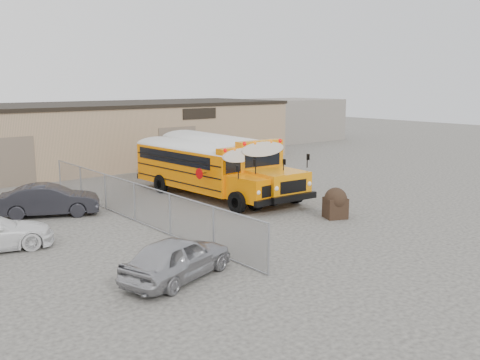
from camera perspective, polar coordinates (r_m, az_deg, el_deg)
ground at (r=25.83m, az=3.96°, el=-3.58°), size 120.00×120.00×0.00m
warehouse at (r=42.10m, az=-15.01°, el=4.79°), size 30.20×10.20×4.67m
chainlink_fence at (r=24.60m, az=-11.18°, el=-2.32°), size 0.07×18.07×1.81m
distant_building_right at (r=59.14m, az=5.07°, el=6.45°), size 10.00×8.00×4.40m
school_bus_left at (r=34.62m, az=-10.64°, el=2.80°), size 3.28×10.52×3.04m
school_bus_right at (r=36.41m, az=-7.71°, el=3.48°), size 3.50×11.40×3.29m
tarp_bundle at (r=25.16m, az=10.15°, el=-2.38°), size 1.23×1.18×1.44m
car_silver at (r=17.33m, az=-6.69°, el=-8.25°), size 4.48×2.89×1.42m
car_dark at (r=26.78m, az=-19.66°, el=-2.03°), size 4.77×3.39×1.49m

